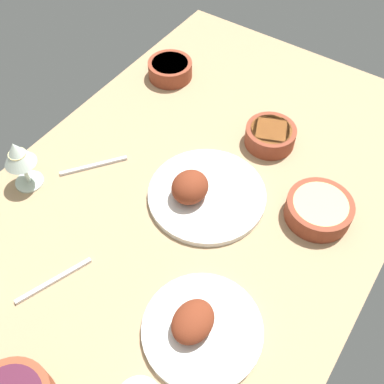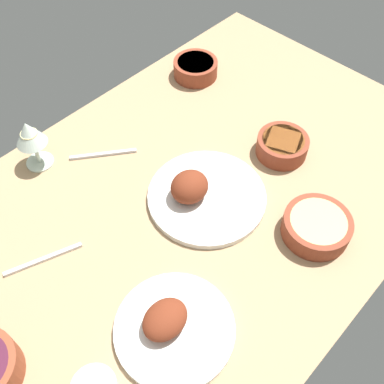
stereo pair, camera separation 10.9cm
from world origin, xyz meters
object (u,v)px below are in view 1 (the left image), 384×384
(fork_loose, at_px, (54,280))
(spoon_loose, at_px, (94,166))
(plate_center_main, at_px, (200,327))
(plate_near_viewer, at_px, (201,192))
(bowl_pasta, at_px, (319,209))
(bowl_soup, at_px, (270,135))
(wine_glass, at_px, (18,156))
(bowl_potatoes, at_px, (170,69))

(fork_loose, height_order, spoon_loose, same)
(plate_center_main, distance_m, plate_near_viewer, 0.33)
(plate_center_main, relative_size, fork_loose, 1.38)
(bowl_pasta, bearing_deg, plate_center_main, 169.08)
(plate_center_main, distance_m, bowl_soup, 0.55)
(fork_loose, bearing_deg, plate_near_viewer, 179.98)
(bowl_soup, distance_m, wine_glass, 0.63)
(bowl_soup, relative_size, spoon_loose, 0.77)
(bowl_potatoes, relative_size, spoon_loose, 0.76)
(spoon_loose, bearing_deg, fork_loose, 63.71)
(bowl_pasta, bearing_deg, bowl_soup, 54.48)
(plate_center_main, xyz_separation_m, bowl_soup, (0.53, 0.13, 0.01))
(bowl_soup, relative_size, wine_glass, 0.95)
(plate_near_viewer, bearing_deg, bowl_potatoes, 45.12)
(plate_center_main, height_order, fork_loose, plate_center_main)
(plate_near_viewer, height_order, bowl_soup, plate_near_viewer)
(plate_center_main, bearing_deg, fork_loose, 105.06)
(bowl_soup, bearing_deg, plate_near_viewer, 169.20)
(bowl_pasta, distance_m, wine_glass, 0.71)
(wine_glass, xyz_separation_m, spoon_loose, (0.13, -0.10, -0.10))
(plate_near_viewer, height_order, spoon_loose, plate_near_viewer)
(bowl_potatoes, height_order, fork_loose, bowl_potatoes)
(bowl_potatoes, height_order, bowl_pasta, same)
(plate_center_main, height_order, wine_glass, wine_glass)
(wine_glass, distance_m, fork_loose, 0.31)
(bowl_potatoes, bearing_deg, wine_glass, 175.03)
(plate_center_main, relative_size, spoon_loose, 1.39)
(bowl_pasta, height_order, fork_loose, bowl_pasta)
(bowl_potatoes, xyz_separation_m, spoon_loose, (-0.41, -0.05, -0.02))
(plate_near_viewer, relative_size, bowl_pasta, 1.85)
(spoon_loose, bearing_deg, plate_near_viewer, 141.56)
(bowl_soup, xyz_separation_m, fork_loose, (-0.62, 0.18, -0.02))
(plate_near_viewer, relative_size, bowl_soup, 2.15)
(plate_center_main, relative_size, wine_glass, 1.72)
(plate_center_main, bearing_deg, bowl_potatoes, 40.08)
(plate_center_main, height_order, bowl_pasta, plate_center_main)
(plate_center_main, distance_m, spoon_loose, 0.51)
(bowl_soup, height_order, bowl_pasta, same)
(plate_center_main, xyz_separation_m, wine_glass, (0.08, 0.56, 0.08))
(bowl_soup, xyz_separation_m, spoon_loose, (-0.33, 0.33, -0.02))
(plate_center_main, height_order, plate_near_viewer, plate_near_viewer)
(plate_near_viewer, bearing_deg, fork_loose, 159.62)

